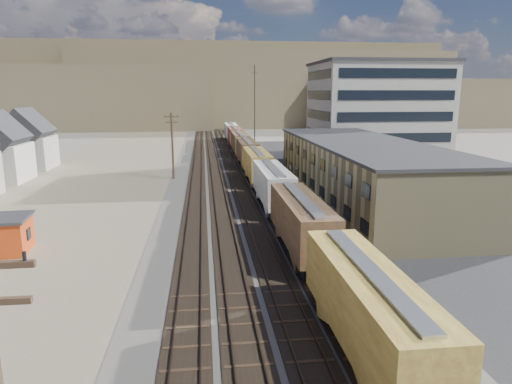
{
  "coord_description": "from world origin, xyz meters",
  "views": [
    {
      "loc": [
        -3.9,
        -27.33,
        12.83
      ],
      "look_at": [
        1.32,
        17.62,
        3.0
      ],
      "focal_mm": 32.0,
      "sensor_mm": 36.0,
      "label": 1
    }
  ],
  "objects": [
    {
      "name": "maintenance_shed",
      "position": [
        -19.81,
        10.39,
        1.55
      ],
      "size": [
        3.56,
        4.42,
        3.04
      ],
      "color": "#C13C12",
      "rests_on": "ground"
    },
    {
      "name": "parked_car_blue",
      "position": [
        27.49,
        49.97,
        0.79
      ],
      "size": [
        6.11,
        5.52,
        1.58
      ],
      "primitive_type": "imported",
      "rotation": [
        0.0,
        0.0,
        0.92
      ],
      "color": "navy",
      "rests_on": "ground"
    },
    {
      "name": "ballast_bed",
      "position": [
        0.0,
        50.0,
        0.03
      ],
      "size": [
        18.0,
        200.0,
        0.06
      ],
      "primitive_type": "cube",
      "color": "#4C4742",
      "rests_on": "ground"
    },
    {
      "name": "warehouse",
      "position": [
        14.98,
        25.0,
        3.65
      ],
      "size": [
        12.4,
        40.4,
        7.25
      ],
      "color": "tan",
      "rests_on": "ground"
    },
    {
      "name": "rail_tracks",
      "position": [
        -0.55,
        50.0,
        0.11
      ],
      "size": [
        11.4,
        200.0,
        0.24
      ],
      "color": "black",
      "rests_on": "ground"
    },
    {
      "name": "freight_train",
      "position": [
        3.8,
        45.36,
        2.79
      ],
      "size": [
        3.0,
        119.74,
        4.46
      ],
      "color": "black",
      "rests_on": "ground"
    },
    {
      "name": "radio_mast",
      "position": [
        6.0,
        60.0,
        9.12
      ],
      "size": [
        1.2,
        0.16,
        18.0
      ],
      "color": "black",
      "rests_on": "ground"
    },
    {
      "name": "dirt_yard",
      "position": [
        -20.0,
        40.0,
        0.01
      ],
      "size": [
        24.0,
        180.0,
        0.03
      ],
      "primitive_type": "cube",
      "color": "#796753",
      "rests_on": "ground"
    },
    {
      "name": "parked_car_far",
      "position": [
        26.47,
        52.26,
        0.68
      ],
      "size": [
        1.94,
        4.11,
        1.36
      ],
      "primitive_type": "imported",
      "rotation": [
        0.0,
        0.0,
        -0.09
      ],
      "color": "white",
      "rests_on": "ground"
    },
    {
      "name": "office_tower",
      "position": [
        27.95,
        54.95,
        9.26
      ],
      "size": [
        22.6,
        18.6,
        18.45
      ],
      "color": "#9E998E",
      "rests_on": "ground"
    },
    {
      "name": "utility_pole_north",
      "position": [
        -8.5,
        42.0,
        5.3
      ],
      "size": [
        2.2,
        0.32,
        10.0
      ],
      "color": "#382619",
      "rests_on": "ground"
    },
    {
      "name": "asphalt_lot",
      "position": [
        22.0,
        35.0,
        0.02
      ],
      "size": [
        26.0,
        120.0,
        0.04
      ],
      "primitive_type": "cube",
      "color": "#232326",
      "rests_on": "ground"
    },
    {
      "name": "hills_north",
      "position": [
        0.17,
        167.92,
        14.1
      ],
      "size": [
        265.0,
        80.0,
        32.0
      ],
      "color": "brown",
      "rests_on": "ground"
    },
    {
      "name": "ground",
      "position": [
        0.0,
        0.0,
        0.0
      ],
      "size": [
        300.0,
        300.0,
        0.0
      ],
      "primitive_type": "plane",
      "color": "#6B6356",
      "rests_on": "ground"
    }
  ]
}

